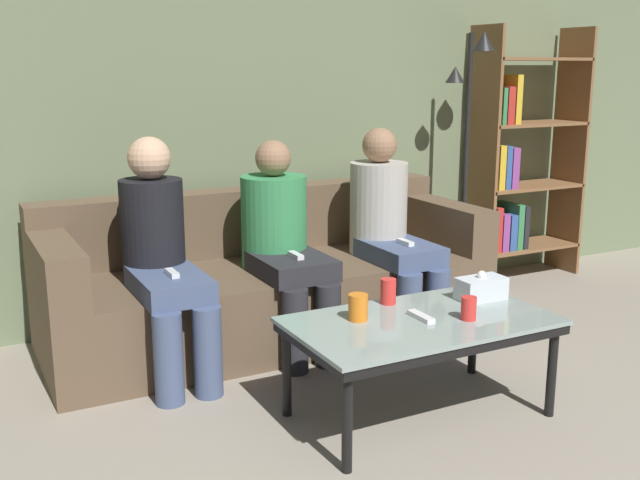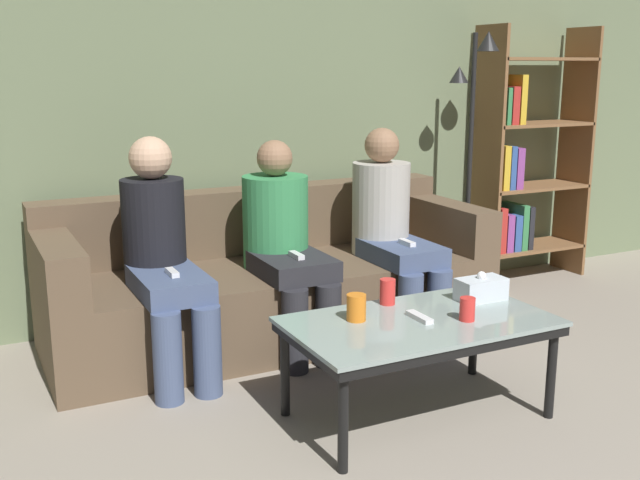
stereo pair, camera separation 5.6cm
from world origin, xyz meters
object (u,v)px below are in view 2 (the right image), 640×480
game_remote (419,317)px  bookshelf (520,167)px  standing_lamp (472,137)px  seated_person_mid_left (284,240)px  coffee_table (419,329)px  cup_near_right (356,308)px  seated_person_mid_right (391,226)px  cup_near_left (467,309)px  seated_person_left_end (162,252)px  cup_far_center (388,292)px  tissue_box (481,289)px  couch (269,283)px

game_remote → bookshelf: bookshelf is taller
standing_lamp → seated_person_mid_left: standing_lamp is taller
coffee_table → bookshelf: 2.37m
cup_near_right → seated_person_mid_right: size_ratio=0.10×
cup_near_left → standing_lamp: standing_lamp is taller
seated_person_left_end → seated_person_mid_right: 1.29m
cup_far_center → bookshelf: bookshelf is taller
cup_far_center → seated_person_left_end: seated_person_left_end is taller
coffee_table → cup_near_left: 0.21m
tissue_box → seated_person_mid_left: (-0.57, 0.90, 0.10)m
coffee_table → standing_lamp: (1.28, 1.34, 0.63)m
cup_near_left → seated_person_mid_right: 1.13m
game_remote → tissue_box: bearing=14.3°
cup_near_left → cup_far_center: size_ratio=0.86×
coffee_table → seated_person_mid_left: seated_person_mid_left is taller
coffee_table → cup_near_left: (0.17, -0.10, 0.09)m
cup_far_center → tissue_box: (0.41, -0.13, -0.01)m
cup_near_right → seated_person_left_end: 1.04m
standing_lamp → tissue_box: bearing=-125.4°
standing_lamp → cup_far_center: bearing=-139.3°
cup_near_left → standing_lamp: bearing=52.4°
cup_near_right → seated_person_left_end: size_ratio=0.10×
bookshelf → couch: bearing=-171.9°
couch → game_remote: 1.22m
seated_person_left_end → cup_far_center: bearing=-42.4°
game_remote → cup_near_right: bearing=156.0°
seated_person_mid_left → cup_near_left: bearing=-72.6°
cup_far_center → seated_person_mid_right: bearing=57.4°
game_remote → cup_near_left: bearing=-30.0°
cup_near_right → seated_person_left_end: (-0.58, 0.86, 0.11)m
cup_near_left → seated_person_mid_left: (-0.34, 1.09, 0.10)m
couch → coffee_table: couch is taller
coffee_table → standing_lamp: size_ratio=0.66×
coffee_table → seated_person_mid_left: (-0.17, 1.00, 0.19)m
coffee_table → seated_person_left_end: 1.28m
coffee_table → seated_person_mid_right: (0.47, 0.99, 0.20)m
cup_far_center → bookshelf: (1.82, 1.25, 0.30)m
game_remote → seated_person_mid_left: 1.02m
standing_lamp → bookshelf: bearing=15.0°
cup_near_left → seated_person_mid_right: (0.30, 1.08, 0.11)m
cup_far_center → bookshelf: bearing=34.5°
cup_near_right → cup_far_center: size_ratio=0.98×
coffee_table → tissue_box: bearing=14.3°
couch → cup_far_center: 1.00m
coffee_table → seated_person_mid_left: size_ratio=1.00×
cup_near_right → game_remote: (0.24, -0.11, -0.05)m
cup_near_right → standing_lamp: (1.51, 1.23, 0.53)m
tissue_box → bookshelf: bookshelf is taller
cup_far_center → seated_person_mid_right: (0.48, 0.75, 0.11)m
game_remote → standing_lamp: size_ratio=0.09×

